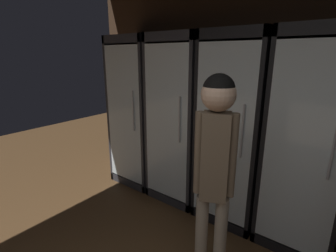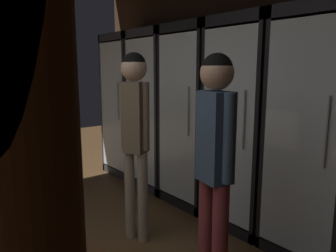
# 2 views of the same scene
# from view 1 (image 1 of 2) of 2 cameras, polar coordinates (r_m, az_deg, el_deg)

# --- Properties ---
(wall_back) EXTENTS (6.00, 0.06, 2.80)m
(wall_back) POSITION_cam_1_polar(r_m,az_deg,el_deg) (2.80, 31.89, 5.97)
(wall_back) COLOR #382619
(wall_back) RESTS_ON ground
(cooler_far_left) EXTENTS (0.66, 0.61, 2.00)m
(cooler_far_left) POSITION_cam_1_polar(r_m,az_deg,el_deg) (3.51, -6.03, 2.81)
(cooler_far_left) COLOR #2B2B30
(cooler_far_left) RESTS_ON ground
(cooler_left) EXTENTS (0.66, 0.61, 2.00)m
(cooler_left) POSITION_cam_1_polar(r_m,az_deg,el_deg) (3.08, 3.32, 1.13)
(cooler_left) COLOR #2B2B30
(cooler_left) RESTS_ON ground
(cooler_center) EXTENTS (0.66, 0.61, 2.00)m
(cooler_center) POSITION_cam_1_polar(r_m,az_deg,el_deg) (2.76, 15.25, -1.08)
(cooler_center) COLOR black
(cooler_center) RESTS_ON ground
(cooler_right) EXTENTS (0.66, 0.61, 2.00)m
(cooler_right) POSITION_cam_1_polar(r_m,az_deg,el_deg) (2.60, 29.45, -3.87)
(cooler_right) COLOR black
(cooler_right) RESTS_ON ground
(shopper_far) EXTENTS (0.26, 0.22, 1.66)m
(shopper_far) POSITION_cam_1_polar(r_m,az_deg,el_deg) (1.71, 10.61, -7.78)
(shopper_far) COLOR gray
(shopper_far) RESTS_ON ground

